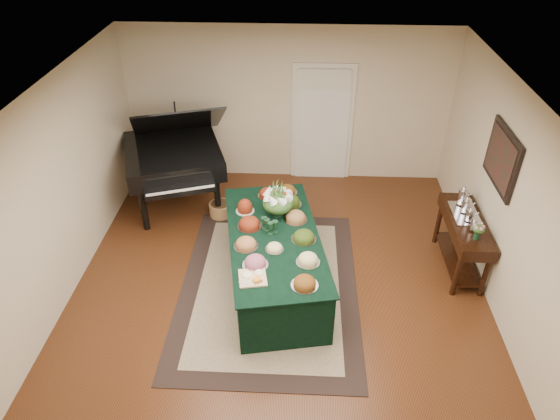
{
  "coord_description": "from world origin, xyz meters",
  "views": [
    {
      "loc": [
        0.26,
        -4.99,
        4.7
      ],
      "look_at": [
        0.0,
        0.3,
        1.05
      ],
      "focal_mm": 32.0,
      "sensor_mm": 36.0,
      "label": 1
    }
  ],
  "objects_px": {
    "grand_piano": "(174,155)",
    "buffet_table": "(274,260)",
    "floral_centerpiece": "(278,200)",
    "mahogany_sideboard": "(464,231)"
  },
  "relations": [
    {
      "from": "mahogany_sideboard",
      "to": "grand_piano",
      "type": "bearing_deg",
      "value": 161.39
    },
    {
      "from": "floral_centerpiece",
      "to": "grand_piano",
      "type": "distance_m",
      "value": 2.25
    },
    {
      "from": "grand_piano",
      "to": "mahogany_sideboard",
      "type": "distance_m",
      "value": 4.52
    },
    {
      "from": "grand_piano",
      "to": "mahogany_sideboard",
      "type": "xyz_separation_m",
      "value": [
        4.28,
        -1.44,
        -0.27
      ]
    },
    {
      "from": "floral_centerpiece",
      "to": "grand_piano",
      "type": "height_order",
      "value": "grand_piano"
    },
    {
      "from": "buffet_table",
      "to": "grand_piano",
      "type": "height_order",
      "value": "grand_piano"
    },
    {
      "from": "floral_centerpiece",
      "to": "grand_piano",
      "type": "xyz_separation_m",
      "value": [
        -1.74,
        1.42,
        -0.14
      ]
    },
    {
      "from": "floral_centerpiece",
      "to": "mahogany_sideboard",
      "type": "distance_m",
      "value": 2.57
    },
    {
      "from": "grand_piano",
      "to": "buffet_table",
      "type": "bearing_deg",
      "value": -47.82
    },
    {
      "from": "grand_piano",
      "to": "mahogany_sideboard",
      "type": "relative_size",
      "value": 1.55
    }
  ]
}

